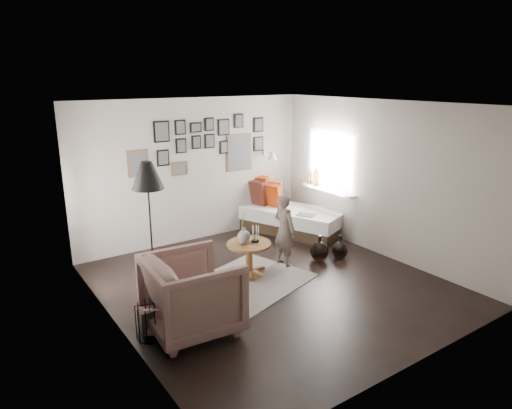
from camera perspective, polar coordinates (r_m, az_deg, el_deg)
ground at (r=6.82m, az=2.07°, el=-9.96°), size 4.80×4.80×0.00m
wall_back at (r=8.36m, az=-7.70°, el=4.19°), size 4.50×0.00×4.50m
wall_front at (r=4.75m, az=19.78°, el=-5.60°), size 4.50×0.00×4.50m
wall_left at (r=5.38m, az=-17.45°, el=-2.91°), size 0.00×4.80×4.80m
wall_right at (r=7.88m, az=15.46°, el=3.05°), size 0.00×4.80×4.80m
ceiling at (r=6.15m, az=2.31°, el=12.43°), size 4.80×4.80×0.00m
door_left at (r=6.57m, az=-20.32°, el=-2.12°), size 0.00×2.14×2.14m
window_right at (r=8.80m, az=8.33°, el=2.30°), size 0.15×1.32×1.30m
gallery_wall at (r=8.40m, az=-6.00°, el=7.37°), size 2.74×0.03×1.08m
wall_sconce at (r=8.90m, az=2.01°, el=6.09°), size 0.18×0.36×0.16m
rug at (r=6.79m, az=-1.61°, el=-9.98°), size 2.30×1.91×0.01m
pedestal_table at (r=7.00m, az=-0.87°, el=-7.01°), size 0.68×0.68×0.53m
vase at (r=6.82m, az=-1.53°, el=-3.74°), size 0.19×0.19×0.48m
candles at (r=6.91m, az=-0.12°, el=-3.69°), size 0.12×0.12×0.25m
daybed at (r=9.02m, az=3.79°, el=-1.28°), size 1.62×2.28×1.04m
magazine_on_daybed at (r=8.46m, az=6.27°, el=-1.31°), size 0.37×0.39×0.02m
armchair at (r=5.54m, az=-7.97°, el=-11.03°), size 1.11×1.08×0.94m
armchair_cushion at (r=5.59m, az=-7.92°, el=-10.69°), size 0.47×0.48×0.19m
floor_lamp at (r=6.28m, az=-13.40°, el=2.94°), size 0.44×0.44×1.87m
magazine_basket at (r=5.62m, az=-13.02°, el=-13.97°), size 0.43×0.43×0.41m
demijohn_large at (r=7.62m, az=7.92°, el=-5.81°), size 0.30×0.30×0.45m
demijohn_small at (r=7.77m, az=10.44°, el=-5.63°), size 0.27×0.27×0.41m
child at (r=7.28m, az=3.59°, el=-3.20°), size 0.33×0.46×1.19m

